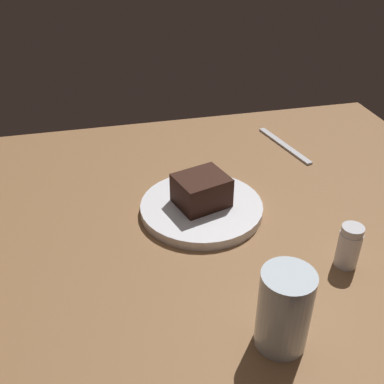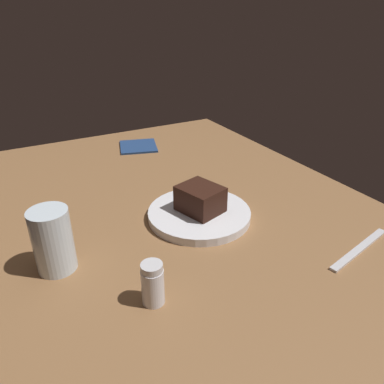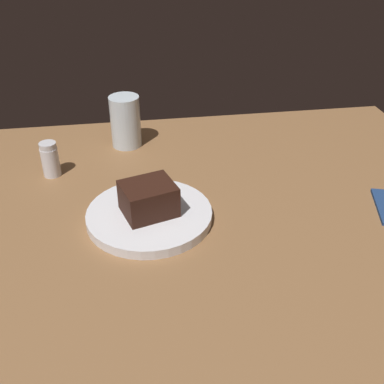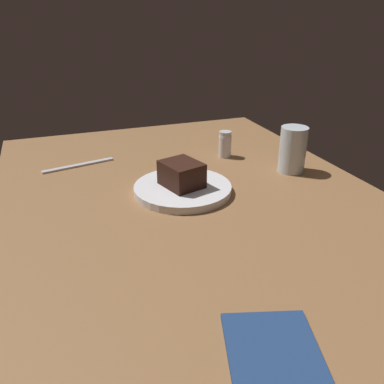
{
  "view_description": "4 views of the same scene",
  "coord_description": "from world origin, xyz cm",
  "px_view_note": "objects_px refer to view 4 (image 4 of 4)",
  "views": [
    {
      "loc": [
        12.4,
        64.52,
        51.84
      ],
      "look_at": [
        -2.74,
        0.11,
        8.58
      ],
      "focal_mm": 42.95,
      "sensor_mm": 36.0,
      "label": 1
    },
    {
      "loc": [
        -63.86,
        32.81,
        44.51
      ],
      "look_at": [
        -0.03,
        -2.23,
        6.83
      ],
      "focal_mm": 34.25,
      "sensor_mm": 36.0,
      "label": 2
    },
    {
      "loc": [
        -7.74,
        -69.14,
        51.63
      ],
      "look_at": [
        2.54,
        -2.79,
        8.93
      ],
      "focal_mm": 43.81,
      "sensor_mm": 36.0,
      "label": 3
    },
    {
      "loc": [
        73.98,
        -27.82,
        42.15
      ],
      "look_at": [
        0.97,
        -1.22,
        5.64
      ],
      "focal_mm": 37.73,
      "sensor_mm": 36.0,
      "label": 4
    }
  ],
  "objects_px": {
    "dessert_plate": "(183,189)",
    "water_glass": "(293,150)",
    "butter_knife": "(78,165)",
    "folded_napkin": "(272,347)",
    "salt_shaker": "(225,144)",
    "chocolate_cake_slice": "(182,174)"
  },
  "relations": [
    {
      "from": "dessert_plate",
      "to": "chocolate_cake_slice",
      "type": "xyz_separation_m",
      "value": [
        0.0,
        -0.0,
        0.04
      ]
    },
    {
      "from": "chocolate_cake_slice",
      "to": "salt_shaker",
      "type": "distance_m",
      "value": 0.26
    },
    {
      "from": "salt_shaker",
      "to": "folded_napkin",
      "type": "height_order",
      "value": "salt_shaker"
    },
    {
      "from": "water_glass",
      "to": "folded_napkin",
      "type": "bearing_deg",
      "value": -34.61
    },
    {
      "from": "dessert_plate",
      "to": "water_glass",
      "type": "height_order",
      "value": "water_glass"
    },
    {
      "from": "butter_knife",
      "to": "folded_napkin",
      "type": "height_order",
      "value": "folded_napkin"
    },
    {
      "from": "water_glass",
      "to": "butter_knife",
      "type": "distance_m",
      "value": 0.56
    },
    {
      "from": "salt_shaker",
      "to": "butter_knife",
      "type": "xyz_separation_m",
      "value": [
        -0.06,
        -0.39,
        -0.03
      ]
    },
    {
      "from": "chocolate_cake_slice",
      "to": "water_glass",
      "type": "xyz_separation_m",
      "value": [
        -0.03,
        0.3,
        0.01
      ]
    },
    {
      "from": "salt_shaker",
      "to": "butter_knife",
      "type": "distance_m",
      "value": 0.4
    },
    {
      "from": "butter_knife",
      "to": "folded_napkin",
      "type": "xyz_separation_m",
      "value": [
        0.72,
        0.16,
        0.0
      ]
    },
    {
      "from": "water_glass",
      "to": "folded_napkin",
      "type": "height_order",
      "value": "water_glass"
    },
    {
      "from": "salt_shaker",
      "to": "butter_knife",
      "type": "relative_size",
      "value": 0.38
    },
    {
      "from": "salt_shaker",
      "to": "folded_napkin",
      "type": "relative_size",
      "value": 0.6
    },
    {
      "from": "salt_shaker",
      "to": "chocolate_cake_slice",
      "type": "bearing_deg",
      "value": -45.74
    },
    {
      "from": "chocolate_cake_slice",
      "to": "butter_knife",
      "type": "relative_size",
      "value": 0.46
    },
    {
      "from": "chocolate_cake_slice",
      "to": "butter_knife",
      "type": "height_order",
      "value": "chocolate_cake_slice"
    },
    {
      "from": "dessert_plate",
      "to": "water_glass",
      "type": "distance_m",
      "value": 0.31
    },
    {
      "from": "dessert_plate",
      "to": "chocolate_cake_slice",
      "type": "height_order",
      "value": "chocolate_cake_slice"
    },
    {
      "from": "chocolate_cake_slice",
      "to": "water_glass",
      "type": "bearing_deg",
      "value": 95.25
    },
    {
      "from": "chocolate_cake_slice",
      "to": "butter_knife",
      "type": "bearing_deg",
      "value": -140.55
    },
    {
      "from": "water_glass",
      "to": "butter_knife",
      "type": "xyz_separation_m",
      "value": [
        -0.22,
        -0.51,
        -0.06
      ]
    }
  ]
}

